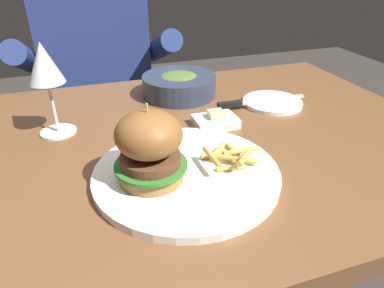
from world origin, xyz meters
TOP-DOWN VIEW (x-y plane):
  - dining_table at (0.00, 0.00)m, footprint 1.17×0.76m
  - main_plate at (-0.01, -0.14)m, footprint 0.31×0.31m
  - burger_sandwich at (-0.07, -0.14)m, footprint 0.12×0.12m
  - fries_pile at (0.07, -0.14)m, footprint 0.10×0.10m
  - wine_glass at (-0.22, 0.10)m, footprint 0.07×0.07m
  - bread_plate at (0.29, 0.09)m, footprint 0.15×0.15m
  - table_knife at (0.24, 0.09)m, footprint 0.23×0.02m
  - butter_dish at (0.11, 0.03)m, footprint 0.09×0.07m
  - soup_bowl at (0.08, 0.23)m, footprint 0.19×0.19m
  - diner_person at (-0.10, 0.66)m, footprint 0.51×0.36m

SIDE VIEW (x-z plane):
  - diner_person at x=-0.10m, z-range -0.02..1.15m
  - dining_table at x=0.00m, z-range 0.27..1.01m
  - bread_plate at x=0.29m, z-range 0.74..0.75m
  - main_plate at x=-0.01m, z-range 0.74..0.75m
  - butter_dish at x=0.11m, z-range 0.73..0.77m
  - table_knife at x=0.24m, z-range 0.75..0.76m
  - fries_pile at x=0.07m, z-range 0.75..0.78m
  - soup_bowl at x=0.08m, z-range 0.74..0.80m
  - burger_sandwich at x=-0.07m, z-range 0.75..0.88m
  - wine_glass at x=-0.22m, z-range 0.79..0.97m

